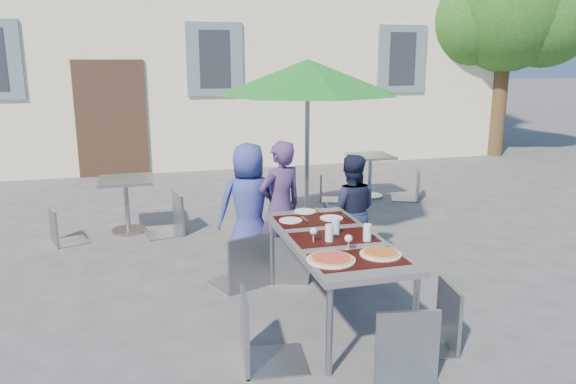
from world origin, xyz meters
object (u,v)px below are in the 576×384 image
object	(u,v)px
pizza_near_left	(331,259)
pizza_near_right	(381,253)
child_1	(281,206)
bg_chair_r_1	(413,166)
patio_umbrella	(308,79)
chair_3	(259,287)
cafe_table_0	(126,196)
bg_chair_l_0	(60,204)
child_2	(350,211)
child_0	(249,206)
chair_5	(415,309)
bg_chair_l_1	(327,170)
bg_chair_r_0	(169,189)
chair_0	(243,228)
chair_1	(289,229)
dining_table	(333,243)
chair_4	(439,279)
cafe_table_1	(370,169)
chair_2	(336,229)

from	to	relation	value
pizza_near_left	pizza_near_right	xyz separation A→B (m)	(0.42, 0.01, -0.00)
child_1	bg_chair_r_1	bearing A→B (deg)	-159.01
pizza_near_right	patio_umbrella	distance (m)	2.89
pizza_near_right	chair_3	world-z (taller)	chair_3
cafe_table_0	bg_chair_l_0	xyz separation A→B (m)	(-0.78, -0.27, 0.02)
child_2	chair_3	size ratio (longest dim) A/B	1.19
child_0	bg_chair_l_0	bearing A→B (deg)	-33.82
chair_5	bg_chair_l_1	size ratio (longest dim) A/B	1.22
patio_umbrella	bg_chair_r_0	distance (m)	2.29
chair_5	chair_0	bearing A→B (deg)	110.39
bg_chair_l_0	pizza_near_left	bearing A→B (deg)	-55.34
chair_5	bg_chair_r_0	distance (m)	4.29
chair_1	child_0	bearing A→B (deg)	123.09
chair_0	chair_3	xyz separation A→B (m)	(-0.16, -1.46, 0.00)
dining_table	chair_3	world-z (taller)	chair_3
chair_4	child_2	bearing A→B (deg)	90.45
child_2	cafe_table_0	bearing A→B (deg)	-20.70
cafe_table_0	cafe_table_1	bearing A→B (deg)	13.05
pizza_near_left	dining_table	bearing A→B (deg)	67.90
pizza_near_right	cafe_table_0	world-z (taller)	pizza_near_right
chair_1	chair_4	distance (m)	1.79
cafe_table_1	child_0	bearing A→B (deg)	-134.69
pizza_near_right	chair_0	size ratio (longest dim) A/B	0.31
chair_4	cafe_table_0	size ratio (longest dim) A/B	1.36
child_1	bg_chair_l_0	xyz separation A→B (m)	(-2.39, 1.55, -0.20)
child_2	cafe_table_1	xyz separation A→B (m)	(1.47, 2.82, -0.16)
bg_chair_l_0	bg_chair_r_0	distance (m)	1.33
child_0	chair_5	world-z (taller)	child_0
cafe_table_1	bg_chair_l_1	bearing A→B (deg)	-179.86
pizza_near_left	chair_3	xyz separation A→B (m)	(-0.57, -0.04, -0.14)
pizza_near_left	bg_chair_r_1	xyz separation A→B (m)	(2.89, 4.18, -0.21)
dining_table	child_2	size ratio (longest dim) A/B	1.47
chair_2	chair_1	bearing A→B (deg)	-171.33
bg_chair_l_0	bg_chair_r_1	size ratio (longest dim) A/B	0.92
pizza_near_left	bg_chair_l_0	size ratio (longest dim) A/B	0.43
chair_4	cafe_table_0	bearing A→B (deg)	122.16
chair_3	chair_4	distance (m)	1.42
cafe_table_0	bg_chair_r_1	xyz separation A→B (m)	(4.42, 0.57, 0.07)
child_1	cafe_table_1	world-z (taller)	child_1
pizza_near_left	child_1	distance (m)	1.80
chair_1	cafe_table_1	bearing A→B (deg)	53.77
cafe_table_1	bg_chair_l_1	size ratio (longest dim) A/B	0.83
dining_table	chair_5	size ratio (longest dim) A/B	1.79
pizza_near_left	chair_2	distance (m)	1.68
chair_1	bg_chair_l_0	xyz separation A→B (m)	(-2.38, 1.88, -0.05)
chair_1	chair_5	xyz separation A→B (m)	(0.29, -2.12, 0.06)
pizza_near_right	child_1	xyz separation A→B (m)	(-0.34, 1.78, -0.06)
bg_chair_r_1	cafe_table_0	bearing A→B (deg)	-172.67
child_1	chair_0	world-z (taller)	child_1
bg_chair_r_0	bg_chair_r_1	xyz separation A→B (m)	(3.88, 0.77, -0.04)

